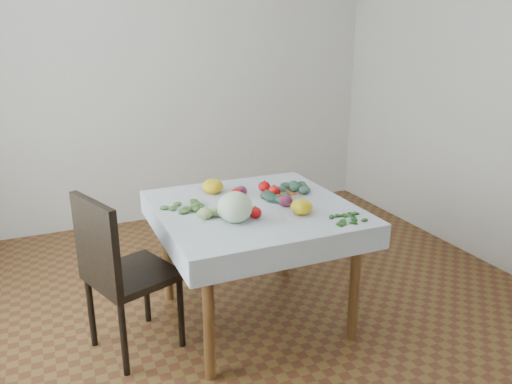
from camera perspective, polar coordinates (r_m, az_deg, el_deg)
ground at (r=3.29m, az=-0.22°, el=-14.10°), size 4.00×4.00×0.00m
back_wall at (r=4.70m, az=-10.19°, el=12.95°), size 4.00×0.04×2.70m
table at (r=2.99m, az=-0.24°, el=-3.45°), size 1.00×1.00×0.75m
tablecloth at (r=2.96m, az=-0.24°, el=-1.66°), size 1.12×1.12×0.01m
chair at (r=2.81m, az=-15.57°, el=-8.19°), size 0.55×0.55×0.94m
cabbage at (r=2.69m, az=-2.41°, el=-1.73°), size 0.25×0.25×0.17m
tomato_a at (r=3.21m, az=0.96°, el=0.64°), size 0.08×0.08×0.07m
tomato_b at (r=3.11m, az=2.08°, el=0.09°), size 0.09×0.09×0.07m
tomato_c at (r=2.76m, az=-0.09°, el=-2.38°), size 0.08×0.08×0.06m
tomato_d at (r=3.07m, az=-2.28°, el=-0.21°), size 0.10×0.10×0.07m
heirloom_back at (r=3.18m, az=-4.97°, el=0.67°), size 0.16×0.16×0.09m
heirloom_front at (r=2.82m, az=5.25°, el=-1.70°), size 0.16×0.16×0.09m
onion_a at (r=3.12m, az=-1.70°, el=0.11°), size 0.09×0.09×0.07m
onion_b at (r=2.94m, az=3.40°, el=-1.00°), size 0.10×0.10×0.07m
tomatillo_cluster at (r=2.80m, az=-4.48°, el=-2.20°), size 0.13×0.14×0.05m
carrot_bunch at (r=3.16m, az=2.92°, el=-0.00°), size 0.19×0.23×0.03m
kale_bunch at (r=3.16m, az=3.28°, el=0.11°), size 0.35×0.29×0.05m
basil_bunch at (r=2.80m, az=10.14°, el=-2.91°), size 0.21×0.18×0.01m
dill_bunch at (r=2.93m, az=-8.21°, el=-1.74°), size 0.21×0.20×0.02m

